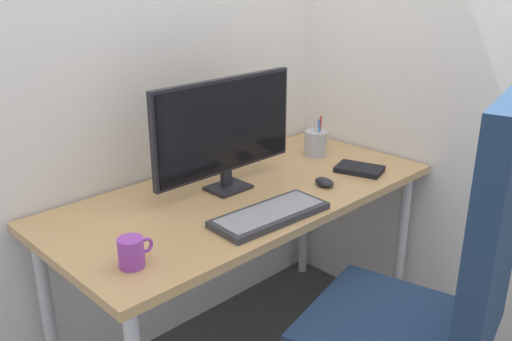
{
  "coord_description": "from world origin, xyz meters",
  "views": [
    {
      "loc": [
        -1.27,
        -1.35,
        1.5
      ],
      "look_at": [
        -0.01,
        -0.07,
        0.82
      ],
      "focal_mm": 38.76,
      "sensor_mm": 36.0,
      "label": 1
    }
  ],
  "objects_px": {
    "keyboard": "(270,214)",
    "pen_holder": "(316,143)",
    "notebook": "(359,169)",
    "mouse": "(324,182)",
    "office_chair": "(433,298)",
    "coffee_mug": "(132,252)",
    "monitor": "(225,128)"
  },
  "relations": [
    {
      "from": "keyboard",
      "to": "pen_holder",
      "type": "relative_size",
      "value": 2.39
    },
    {
      "from": "notebook",
      "to": "mouse",
      "type": "bearing_deg",
      "value": 162.06
    },
    {
      "from": "keyboard",
      "to": "mouse",
      "type": "relative_size",
      "value": 4.91
    },
    {
      "from": "office_chair",
      "to": "coffee_mug",
      "type": "height_order",
      "value": "office_chair"
    },
    {
      "from": "keyboard",
      "to": "mouse",
      "type": "height_order",
      "value": "mouse"
    },
    {
      "from": "office_chair",
      "to": "notebook",
      "type": "distance_m",
      "value": 0.74
    },
    {
      "from": "office_chair",
      "to": "keyboard",
      "type": "bearing_deg",
      "value": 103.17
    },
    {
      "from": "notebook",
      "to": "pen_holder",
      "type": "bearing_deg",
      "value": 66.34
    },
    {
      "from": "notebook",
      "to": "coffee_mug",
      "type": "distance_m",
      "value": 1.05
    },
    {
      "from": "keyboard",
      "to": "notebook",
      "type": "distance_m",
      "value": 0.56
    },
    {
      "from": "monitor",
      "to": "notebook",
      "type": "height_order",
      "value": "monitor"
    },
    {
      "from": "monitor",
      "to": "notebook",
      "type": "distance_m",
      "value": 0.59
    },
    {
      "from": "pen_holder",
      "to": "notebook",
      "type": "distance_m",
      "value": 0.26
    },
    {
      "from": "monitor",
      "to": "pen_holder",
      "type": "distance_m",
      "value": 0.55
    },
    {
      "from": "coffee_mug",
      "to": "office_chair",
      "type": "bearing_deg",
      "value": -43.38
    },
    {
      "from": "pen_holder",
      "to": "coffee_mug",
      "type": "bearing_deg",
      "value": -166.8
    },
    {
      "from": "office_chair",
      "to": "keyboard",
      "type": "distance_m",
      "value": 0.56
    },
    {
      "from": "keyboard",
      "to": "pen_holder",
      "type": "xyz_separation_m",
      "value": [
        0.59,
        0.3,
        0.04
      ]
    },
    {
      "from": "keyboard",
      "to": "mouse",
      "type": "distance_m",
      "value": 0.35
    },
    {
      "from": "monitor",
      "to": "keyboard",
      "type": "xyz_separation_m",
      "value": [
        -0.07,
        -0.29,
        -0.22
      ]
    },
    {
      "from": "pen_holder",
      "to": "notebook",
      "type": "xyz_separation_m",
      "value": [
        -0.03,
        -0.25,
        -0.04
      ]
    },
    {
      "from": "notebook",
      "to": "coffee_mug",
      "type": "xyz_separation_m",
      "value": [
        -1.05,
        -0.0,
        0.03
      ]
    },
    {
      "from": "monitor",
      "to": "notebook",
      "type": "bearing_deg",
      "value": -25.68
    },
    {
      "from": "mouse",
      "to": "notebook",
      "type": "height_order",
      "value": "mouse"
    },
    {
      "from": "monitor",
      "to": "mouse",
      "type": "relative_size",
      "value": 7.36
    },
    {
      "from": "mouse",
      "to": "coffee_mug",
      "type": "distance_m",
      "value": 0.83
    },
    {
      "from": "notebook",
      "to": "coffee_mug",
      "type": "relative_size",
      "value": 1.66
    },
    {
      "from": "notebook",
      "to": "monitor",
      "type": "bearing_deg",
      "value": 136.86
    },
    {
      "from": "keyboard",
      "to": "coffee_mug",
      "type": "bearing_deg",
      "value": 174.26
    },
    {
      "from": "office_chair",
      "to": "notebook",
      "type": "xyz_separation_m",
      "value": [
        0.44,
        0.58,
        0.12
      ]
    },
    {
      "from": "monitor",
      "to": "pen_holder",
      "type": "xyz_separation_m",
      "value": [
        0.52,
        0.01,
        -0.17
      ]
    },
    {
      "from": "monitor",
      "to": "mouse",
      "type": "height_order",
      "value": "monitor"
    }
  ]
}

